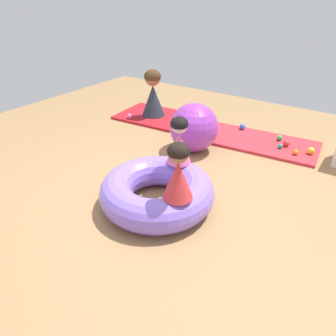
# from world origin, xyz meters

# --- Properties ---
(ground_plane) EXTENTS (8.00, 8.00, 0.00)m
(ground_plane) POSITION_xyz_m (0.00, 0.00, 0.00)
(ground_plane) COLOR #9E7549
(gym_mat_far_left) EXTENTS (1.88, 0.97, 0.04)m
(gym_mat_far_left) POSITION_xyz_m (0.32, 2.02, 0.02)
(gym_mat_far_left) COLOR red
(gym_mat_far_left) RESTS_ON ground
(gym_mat_near_left) EXTENTS (1.27, 1.01, 0.04)m
(gym_mat_near_left) POSITION_xyz_m (-1.55, 2.01, 0.02)
(gym_mat_near_left) COLOR #B21923
(gym_mat_near_left) RESTS_ON ground
(inflatable_cushion) EXTENTS (1.19, 1.19, 0.34)m
(inflatable_cushion) POSITION_xyz_m (0.06, -0.06, 0.17)
(inflatable_cushion) COLOR #8466E0
(inflatable_cushion) RESTS_ON ground
(child_in_red) EXTENTS (0.34, 0.34, 0.55)m
(child_in_red) POSITION_xyz_m (0.42, -0.23, 0.61)
(child_in_red) COLOR red
(child_in_red) RESTS_ON inflatable_cushion
(child_in_pink) EXTENTS (0.33, 0.33, 0.52)m
(child_in_pink) POSITION_xyz_m (0.06, 0.34, 0.60)
(child_in_pink) COLOR #E5608E
(child_in_pink) RESTS_ON inflatable_cushion
(adult_seated) EXTENTS (0.52, 0.52, 0.79)m
(adult_seated) POSITION_xyz_m (-1.55, 2.01, 0.43)
(adult_seated) COLOR #232D3D
(adult_seated) RESTS_ON gym_mat_near_left
(play_ball_orange) EXTENTS (0.07, 0.07, 0.07)m
(play_ball_orange) POSITION_xyz_m (0.96, 1.88, 0.08)
(play_ball_orange) COLOR orange
(play_ball_orange) RESTS_ON gym_mat_far_left
(play_ball_green) EXTENTS (0.08, 0.08, 0.08)m
(play_ball_green) POSITION_xyz_m (0.64, 2.21, 0.08)
(play_ball_green) COLOR green
(play_ball_green) RESTS_ON gym_mat_far_left
(play_ball_yellow) EXTENTS (0.10, 0.10, 0.10)m
(play_ball_yellow) POSITION_xyz_m (1.12, 2.01, 0.09)
(play_ball_yellow) COLOR yellow
(play_ball_yellow) RESTS_ON gym_mat_far_left
(play_ball_red) EXTENTS (0.09, 0.09, 0.09)m
(play_ball_red) POSITION_xyz_m (0.78, 2.07, 0.09)
(play_ball_red) COLOR red
(play_ball_red) RESTS_ON gym_mat_far_left
(play_ball_blue) EXTENTS (0.09, 0.09, 0.09)m
(play_ball_blue) POSITION_xyz_m (0.01, 2.29, 0.09)
(play_ball_blue) COLOR blue
(play_ball_blue) RESTS_ON gym_mat_far_left
(play_ball_teal) EXTENTS (0.07, 0.07, 0.07)m
(play_ball_teal) POSITION_xyz_m (0.73, 1.95, 0.07)
(play_ball_teal) COLOR teal
(play_ball_teal) RESTS_ON gym_mat_far_left
(play_ball_pink) EXTENTS (0.09, 0.09, 0.09)m
(play_ball_pink) POSITION_xyz_m (-1.78, 1.63, 0.09)
(play_ball_pink) COLOR pink
(play_ball_pink) RESTS_ON gym_mat_near_left
(exercise_ball_large) EXTENTS (0.67, 0.67, 0.67)m
(exercise_ball_large) POSITION_xyz_m (-0.30, 1.29, 0.34)
(exercise_ball_large) COLOR purple
(exercise_ball_large) RESTS_ON ground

